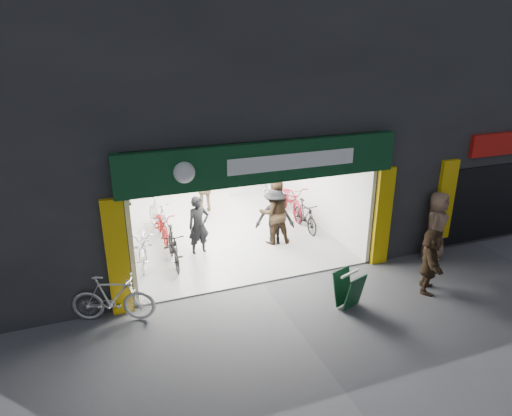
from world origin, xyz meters
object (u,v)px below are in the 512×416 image
bike_left_front (144,245)px  sandwich_board (349,289)px  pedestrian_near (436,225)px  parked_bike (113,298)px  bike_right_front (305,216)px

bike_left_front → sandwich_board: 5.39m
bike_left_front → pedestrian_near: pedestrian_near is taller
bike_left_front → parked_bike: parked_bike is taller
bike_left_front → pedestrian_near: size_ratio=1.04×
bike_left_front → parked_bike: bearing=-103.5°
bike_right_front → sandwich_board: 4.25m
bike_left_front → pedestrian_near: bearing=-10.6°
parked_bike → sandwich_board: parked_bike is taller
sandwich_board → pedestrian_near: bearing=1.6°
pedestrian_near → bike_left_front: bearing=124.1°
bike_left_front → bike_right_front: bike_left_front is taller
pedestrian_near → sandwich_board: size_ratio=2.27×
bike_left_front → bike_right_front: bearing=12.6°
sandwich_board → parked_bike: bearing=145.9°
sandwich_board → bike_left_front: bearing=117.2°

